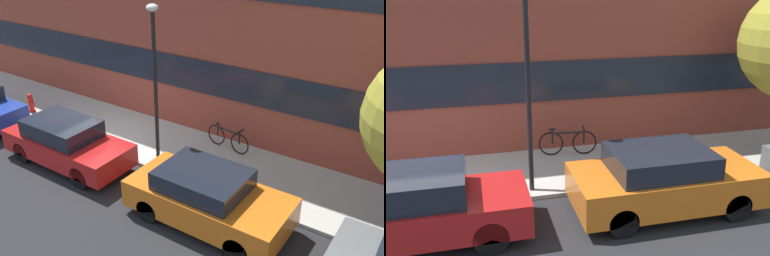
# 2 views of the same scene
# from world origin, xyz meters

# --- Properties ---
(ground_plane) EXTENTS (56.00, 56.00, 0.00)m
(ground_plane) POSITION_xyz_m (0.00, 0.00, 0.00)
(ground_plane) COLOR #232326
(sidewalk_strip) EXTENTS (28.00, 2.83, 0.10)m
(sidewalk_strip) POSITION_xyz_m (0.00, 1.42, 0.05)
(sidewalk_strip) COLOR #B2AFA8
(sidewalk_strip) RESTS_ON ground_plane
(parked_car_red) EXTENTS (4.04, 1.64, 1.39)m
(parked_car_red) POSITION_xyz_m (0.10, -1.05, 0.69)
(parked_car_red) COLOR #AD1919
(parked_car_red) RESTS_ON ground_plane
(parked_car_orange) EXTENTS (3.93, 1.79, 1.38)m
(parked_car_orange) POSITION_xyz_m (5.03, -1.05, 0.69)
(parked_car_orange) COLOR #D16619
(parked_car_orange) RESTS_ON ground_plane
(bicycle) EXTENTS (1.59, 0.44, 0.77)m
(bicycle) POSITION_xyz_m (3.72, 2.24, 0.49)
(bicycle) COLOR black
(bicycle) RESTS_ON sidewalk_strip
(lamp_post) EXTENTS (0.32, 0.32, 4.64)m
(lamp_post) POSITION_xyz_m (2.43, 0.34, 2.96)
(lamp_post) COLOR black
(lamp_post) RESTS_ON sidewalk_strip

